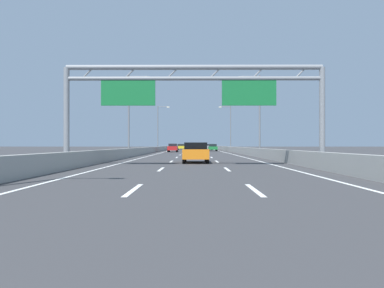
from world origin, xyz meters
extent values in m
plane|color=#38383A|center=(0.00, 100.00, 0.00)|extent=(260.00, 260.00, 0.00)
cube|color=white|center=(-1.80, 12.50, 0.01)|extent=(0.16, 3.00, 0.01)
cube|color=white|center=(-1.80, 21.50, 0.01)|extent=(0.16, 3.00, 0.01)
cube|color=white|center=(-1.80, 30.50, 0.01)|extent=(0.16, 3.00, 0.01)
cube|color=white|center=(-1.80, 39.50, 0.01)|extent=(0.16, 3.00, 0.01)
cube|color=white|center=(-1.80, 48.50, 0.01)|extent=(0.16, 3.00, 0.01)
cube|color=white|center=(-1.80, 57.50, 0.01)|extent=(0.16, 3.00, 0.01)
cube|color=white|center=(-1.80, 66.50, 0.01)|extent=(0.16, 3.00, 0.01)
cube|color=white|center=(-1.80, 75.50, 0.01)|extent=(0.16, 3.00, 0.01)
cube|color=white|center=(-1.80, 84.50, 0.01)|extent=(0.16, 3.00, 0.01)
cube|color=white|center=(-1.80, 93.50, 0.01)|extent=(0.16, 3.00, 0.01)
cube|color=white|center=(-1.80, 102.50, 0.01)|extent=(0.16, 3.00, 0.01)
cube|color=white|center=(-1.80, 111.50, 0.01)|extent=(0.16, 3.00, 0.01)
cube|color=white|center=(-1.80, 120.50, 0.01)|extent=(0.16, 3.00, 0.01)
cube|color=white|center=(-1.80, 129.50, 0.01)|extent=(0.16, 3.00, 0.01)
cube|color=white|center=(-1.80, 138.50, 0.01)|extent=(0.16, 3.00, 0.01)
cube|color=white|center=(-1.80, 147.50, 0.01)|extent=(0.16, 3.00, 0.01)
cube|color=white|center=(-1.80, 156.50, 0.01)|extent=(0.16, 3.00, 0.01)
cube|color=white|center=(1.80, 12.50, 0.01)|extent=(0.16, 3.00, 0.01)
cube|color=white|center=(1.80, 21.50, 0.01)|extent=(0.16, 3.00, 0.01)
cube|color=white|center=(1.80, 30.50, 0.01)|extent=(0.16, 3.00, 0.01)
cube|color=white|center=(1.80, 39.50, 0.01)|extent=(0.16, 3.00, 0.01)
cube|color=white|center=(1.80, 48.50, 0.01)|extent=(0.16, 3.00, 0.01)
cube|color=white|center=(1.80, 57.50, 0.01)|extent=(0.16, 3.00, 0.01)
cube|color=white|center=(1.80, 66.50, 0.01)|extent=(0.16, 3.00, 0.01)
cube|color=white|center=(1.80, 75.50, 0.01)|extent=(0.16, 3.00, 0.01)
cube|color=white|center=(1.80, 84.50, 0.01)|extent=(0.16, 3.00, 0.01)
cube|color=white|center=(1.80, 93.50, 0.01)|extent=(0.16, 3.00, 0.01)
cube|color=white|center=(1.80, 102.50, 0.01)|extent=(0.16, 3.00, 0.01)
cube|color=white|center=(1.80, 111.50, 0.01)|extent=(0.16, 3.00, 0.01)
cube|color=white|center=(1.80, 120.50, 0.01)|extent=(0.16, 3.00, 0.01)
cube|color=white|center=(1.80, 129.50, 0.01)|extent=(0.16, 3.00, 0.01)
cube|color=white|center=(1.80, 138.50, 0.01)|extent=(0.16, 3.00, 0.01)
cube|color=white|center=(1.80, 147.50, 0.01)|extent=(0.16, 3.00, 0.01)
cube|color=white|center=(1.80, 156.50, 0.01)|extent=(0.16, 3.00, 0.01)
cube|color=white|center=(-5.25, 88.00, 0.01)|extent=(0.16, 176.00, 0.01)
cube|color=white|center=(5.25, 88.00, 0.01)|extent=(0.16, 176.00, 0.01)
cube|color=#9E9E99|center=(-6.90, 110.00, 0.47)|extent=(0.45, 220.00, 0.95)
cube|color=#9E9E99|center=(6.90, 110.00, 0.47)|extent=(0.45, 220.00, 0.95)
cylinder|color=gray|center=(-8.03, 24.52, 3.10)|extent=(0.36, 0.36, 6.20)
cylinder|color=gray|center=(8.03, 24.52, 3.10)|extent=(0.36, 0.36, 6.20)
cylinder|color=gray|center=(0.00, 24.52, 6.20)|extent=(16.05, 0.32, 0.32)
cylinder|color=gray|center=(0.00, 24.52, 5.50)|extent=(16.05, 0.26, 0.26)
cylinder|color=gray|center=(-6.69, 24.52, 5.85)|extent=(0.74, 0.10, 0.74)
cylinder|color=gray|center=(-4.01, 24.52, 5.85)|extent=(0.74, 0.10, 0.74)
cylinder|color=gray|center=(-1.34, 24.52, 5.85)|extent=(0.74, 0.10, 0.74)
cylinder|color=gray|center=(1.34, 24.52, 5.85)|extent=(0.74, 0.10, 0.74)
cylinder|color=gray|center=(4.01, 24.52, 5.85)|extent=(0.74, 0.10, 0.74)
cylinder|color=gray|center=(6.69, 24.52, 5.85)|extent=(0.74, 0.10, 0.74)
cube|color=#146B33|center=(-4.14, 24.52, 4.60)|extent=(3.40, 0.12, 1.60)
cube|color=#146B33|center=(3.45, 24.52, 4.60)|extent=(3.40, 0.12, 1.60)
cylinder|color=slate|center=(-7.70, 44.48, 4.75)|extent=(0.20, 0.20, 9.50)
cylinder|color=slate|center=(-6.60, 44.48, 9.35)|extent=(2.20, 0.12, 0.12)
cube|color=#F2EAC6|center=(-5.50, 44.48, 9.25)|extent=(0.56, 0.28, 0.20)
cylinder|color=slate|center=(7.70, 44.48, 4.75)|extent=(0.20, 0.20, 9.50)
cylinder|color=slate|center=(6.60, 44.48, 9.35)|extent=(2.20, 0.12, 0.12)
cube|color=#F2EAC6|center=(5.50, 44.48, 9.25)|extent=(0.56, 0.28, 0.20)
cylinder|color=slate|center=(-7.70, 78.67, 4.75)|extent=(0.20, 0.20, 9.50)
cylinder|color=slate|center=(-6.60, 78.67, 9.35)|extent=(2.20, 0.12, 0.12)
cube|color=#F2EAC6|center=(-5.50, 78.67, 9.25)|extent=(0.56, 0.28, 0.20)
cylinder|color=slate|center=(7.70, 78.67, 4.75)|extent=(0.20, 0.20, 9.50)
cylinder|color=slate|center=(6.60, 78.67, 9.35)|extent=(2.20, 0.12, 0.12)
cube|color=#F2EAC6|center=(5.50, 78.67, 9.25)|extent=(0.56, 0.28, 0.20)
cube|color=orange|center=(0.12, 28.81, 0.67)|extent=(1.88, 4.20, 0.69)
cube|color=black|center=(0.12, 28.70, 1.26)|extent=(1.65, 2.01, 0.49)
cylinder|color=black|center=(-0.71, 30.36, 0.32)|extent=(0.22, 0.64, 0.64)
cylinder|color=black|center=(0.94, 30.36, 0.32)|extent=(0.22, 0.64, 0.64)
cylinder|color=black|center=(-0.71, 27.26, 0.32)|extent=(0.22, 0.64, 0.64)
cylinder|color=black|center=(0.94, 27.26, 0.32)|extent=(0.22, 0.64, 0.64)
cube|color=yellow|center=(-3.35, 95.20, 0.64)|extent=(1.81, 4.66, 0.64)
cube|color=black|center=(-3.35, 94.99, 1.22)|extent=(1.59, 2.14, 0.51)
cylinder|color=black|center=(-4.15, 96.98, 0.32)|extent=(0.22, 0.64, 0.64)
cylinder|color=black|center=(-2.56, 96.98, 0.32)|extent=(0.22, 0.64, 0.64)
cylinder|color=black|center=(-4.15, 93.42, 0.32)|extent=(0.22, 0.64, 0.64)
cylinder|color=black|center=(-2.56, 93.42, 0.32)|extent=(0.22, 0.64, 0.64)
cube|color=#A8ADB2|center=(3.44, 88.71, 0.67)|extent=(1.75, 4.41, 0.71)
cube|color=black|center=(3.44, 88.82, 1.24)|extent=(1.54, 2.05, 0.43)
cylinder|color=black|center=(2.67, 90.37, 0.32)|extent=(0.22, 0.64, 0.64)
cylinder|color=black|center=(4.21, 90.37, 0.32)|extent=(0.22, 0.64, 0.64)
cylinder|color=black|center=(2.67, 87.06, 0.32)|extent=(0.22, 0.64, 0.64)
cylinder|color=black|center=(4.21, 87.06, 0.32)|extent=(0.22, 0.64, 0.64)
cube|color=silver|center=(-3.74, 118.76, 0.62)|extent=(1.71, 4.38, 0.61)
cube|color=black|center=(-3.74, 118.54, 1.20)|extent=(1.50, 1.85, 0.55)
cylinder|color=black|center=(-4.48, 120.40, 0.32)|extent=(0.22, 0.64, 0.64)
cylinder|color=black|center=(-2.99, 120.40, 0.32)|extent=(0.22, 0.64, 0.64)
cylinder|color=black|center=(-4.48, 117.12, 0.32)|extent=(0.22, 0.64, 0.64)
cylinder|color=black|center=(-2.99, 117.12, 0.32)|extent=(0.22, 0.64, 0.64)
cube|color=red|center=(-3.83, 67.12, 0.67)|extent=(1.70, 4.68, 0.71)
cube|color=black|center=(-3.83, 67.44, 1.26)|extent=(1.50, 1.97, 0.47)
cylinder|color=black|center=(-4.57, 68.91, 0.32)|extent=(0.22, 0.64, 0.64)
cylinder|color=black|center=(-3.09, 68.91, 0.32)|extent=(0.22, 0.64, 0.64)
cylinder|color=black|center=(-4.57, 65.33, 0.32)|extent=(0.22, 0.64, 0.64)
cylinder|color=black|center=(-3.09, 65.33, 0.32)|extent=(0.22, 0.64, 0.64)
cube|color=#1E7A38|center=(3.78, 76.19, 0.63)|extent=(1.78, 4.37, 0.61)
cube|color=black|center=(3.78, 76.28, 1.19)|extent=(1.57, 1.85, 0.52)
cylinder|color=black|center=(3.00, 77.83, 0.32)|extent=(0.22, 0.64, 0.64)
cylinder|color=black|center=(4.57, 77.83, 0.32)|extent=(0.22, 0.64, 0.64)
cylinder|color=black|center=(3.00, 74.55, 0.32)|extent=(0.22, 0.64, 0.64)
cylinder|color=black|center=(4.57, 74.55, 0.32)|extent=(0.22, 0.64, 0.64)
cube|color=black|center=(3.72, 127.70, 0.64)|extent=(1.82, 4.62, 0.64)
cube|color=black|center=(3.72, 127.16, 1.19)|extent=(1.60, 1.87, 0.46)
cylinder|color=black|center=(2.92, 129.46, 0.32)|extent=(0.22, 0.64, 0.64)
cylinder|color=black|center=(4.52, 129.46, 0.32)|extent=(0.22, 0.64, 0.64)
cylinder|color=black|center=(2.92, 125.94, 0.32)|extent=(0.22, 0.64, 0.64)
cylinder|color=black|center=(4.52, 125.94, 0.32)|extent=(0.22, 0.64, 0.64)
camera|label=1|loc=(0.01, 1.66, 1.36)|focal=34.14mm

